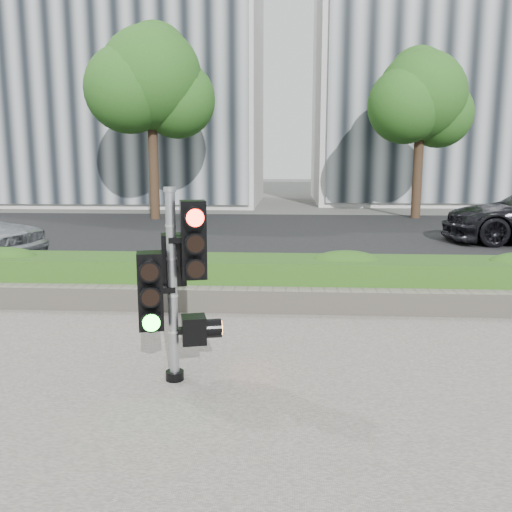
# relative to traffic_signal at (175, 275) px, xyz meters

# --- Properties ---
(ground) EXTENTS (120.00, 120.00, 0.00)m
(ground) POSITION_rel_traffic_signal_xyz_m (0.52, 0.66, -1.11)
(ground) COLOR #51514C
(ground) RESTS_ON ground
(sidewalk) EXTENTS (16.00, 11.00, 0.03)m
(sidewalk) POSITION_rel_traffic_signal_xyz_m (0.52, -1.84, -1.09)
(sidewalk) COLOR #9E9389
(sidewalk) RESTS_ON ground
(road) EXTENTS (60.00, 13.00, 0.02)m
(road) POSITION_rel_traffic_signal_xyz_m (0.52, 10.66, -1.10)
(road) COLOR black
(road) RESTS_ON ground
(curb) EXTENTS (60.00, 0.25, 0.12)m
(curb) POSITION_rel_traffic_signal_xyz_m (0.52, 3.81, -1.05)
(curb) COLOR gray
(curb) RESTS_ON ground
(stone_wall) EXTENTS (12.00, 0.32, 0.34)m
(stone_wall) POSITION_rel_traffic_signal_xyz_m (0.52, 2.56, -0.91)
(stone_wall) COLOR gray
(stone_wall) RESTS_ON sidewalk
(hedge) EXTENTS (12.00, 1.00, 0.68)m
(hedge) POSITION_rel_traffic_signal_xyz_m (0.52, 3.21, -0.74)
(hedge) COLOR #52902C
(hedge) RESTS_ON sidewalk
(building_left) EXTENTS (16.00, 9.00, 15.00)m
(building_left) POSITION_rel_traffic_signal_xyz_m (-8.48, 23.66, 6.39)
(building_left) COLOR #B7B7B2
(building_left) RESTS_ON ground
(building_right) EXTENTS (18.00, 10.00, 12.00)m
(building_right) POSITION_rel_traffic_signal_xyz_m (11.52, 25.66, 4.89)
(building_right) COLOR #B7B7B2
(building_right) RESTS_ON ground
(tree_left) EXTENTS (4.61, 4.03, 7.34)m
(tree_left) POSITION_rel_traffic_signal_xyz_m (-3.99, 15.21, 3.94)
(tree_left) COLOR black
(tree_left) RESTS_ON ground
(tree_right) EXTENTS (4.10, 3.58, 6.53)m
(tree_right) POSITION_rel_traffic_signal_xyz_m (6.01, 16.21, 3.37)
(tree_right) COLOR black
(tree_right) RESTS_ON ground
(traffic_signal) EXTENTS (0.71, 0.59, 1.95)m
(traffic_signal) POSITION_rel_traffic_signal_xyz_m (0.00, 0.00, 0.00)
(traffic_signal) COLOR black
(traffic_signal) RESTS_ON sidewalk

